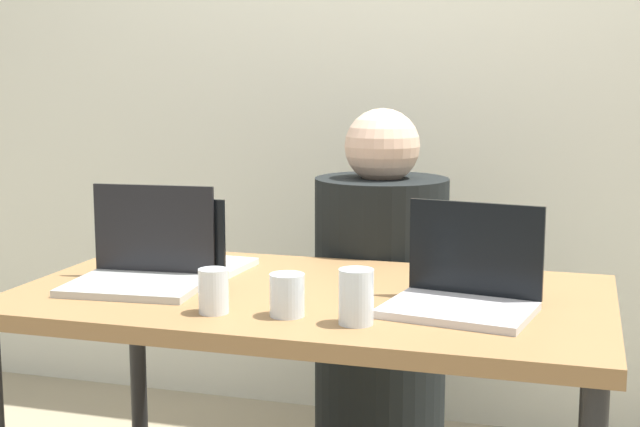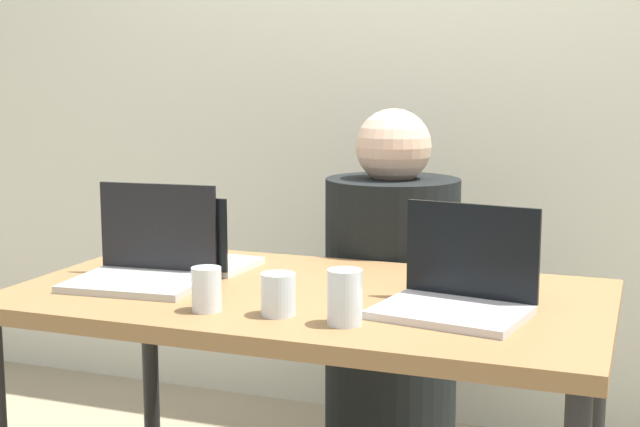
{
  "view_description": "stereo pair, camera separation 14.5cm",
  "coord_description": "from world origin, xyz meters",
  "px_view_note": "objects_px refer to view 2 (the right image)",
  "views": [
    {
      "loc": [
        0.62,
        -2.01,
        1.27
      ],
      "look_at": [
        0.0,
        0.08,
        0.93
      ],
      "focal_mm": 50.0,
      "sensor_mm": 36.0,
      "label": 1
    },
    {
      "loc": [
        0.76,
        -1.97,
        1.27
      ],
      "look_at": [
        0.0,
        0.08,
        0.93
      ],
      "focal_mm": 50.0,
      "sensor_mm": 36.0,
      "label": 2
    }
  ],
  "objects_px": {
    "laptop_front_left": "(145,262)",
    "water_glass_right": "(345,301)",
    "laptop_back_left": "(193,252)",
    "person_at_center": "(391,320)",
    "laptop_front_right": "(458,290)",
    "water_glass_left": "(207,292)",
    "water_glass_center": "(278,297)"
  },
  "relations": [
    {
      "from": "laptop_front_left",
      "to": "water_glass_right",
      "type": "xyz_separation_m",
      "value": [
        0.6,
        -0.19,
        -0.0
      ]
    },
    {
      "from": "laptop_back_left",
      "to": "person_at_center",
      "type": "bearing_deg",
      "value": -127.72
    },
    {
      "from": "laptop_front_right",
      "to": "water_glass_left",
      "type": "distance_m",
      "value": 0.56
    },
    {
      "from": "laptop_back_left",
      "to": "water_glass_right",
      "type": "distance_m",
      "value": 0.67
    },
    {
      "from": "laptop_front_left",
      "to": "laptop_back_left",
      "type": "distance_m",
      "value": 0.19
    },
    {
      "from": "laptop_front_right",
      "to": "water_glass_left",
      "type": "relative_size",
      "value": 3.54
    },
    {
      "from": "water_glass_left",
      "to": "water_glass_center",
      "type": "relative_size",
      "value": 1.06
    },
    {
      "from": "laptop_front_right",
      "to": "laptop_back_left",
      "type": "relative_size",
      "value": 1.16
    },
    {
      "from": "water_glass_left",
      "to": "water_glass_center",
      "type": "height_order",
      "value": "water_glass_left"
    },
    {
      "from": "laptop_front_right",
      "to": "water_glass_right",
      "type": "distance_m",
      "value": 0.27
    },
    {
      "from": "person_at_center",
      "to": "water_glass_left",
      "type": "distance_m",
      "value": 0.92
    },
    {
      "from": "laptop_front_left",
      "to": "water_glass_left",
      "type": "relative_size",
      "value": 3.46
    },
    {
      "from": "person_at_center",
      "to": "water_glass_left",
      "type": "height_order",
      "value": "person_at_center"
    },
    {
      "from": "laptop_front_left",
      "to": "water_glass_right",
      "type": "distance_m",
      "value": 0.63
    },
    {
      "from": "laptop_back_left",
      "to": "laptop_front_left",
      "type": "bearing_deg",
      "value": 81.58
    },
    {
      "from": "laptop_back_left",
      "to": "water_glass_center",
      "type": "xyz_separation_m",
      "value": [
        0.4,
        -0.35,
        -0.01
      ]
    },
    {
      "from": "person_at_center",
      "to": "laptop_front_left",
      "type": "xyz_separation_m",
      "value": [
        -0.46,
        -0.67,
        0.28
      ]
    },
    {
      "from": "laptop_front_left",
      "to": "laptop_front_right",
      "type": "bearing_deg",
      "value": -5.06
    },
    {
      "from": "person_at_center",
      "to": "laptop_back_left",
      "type": "xyz_separation_m",
      "value": [
        -0.42,
        -0.48,
        0.27
      ]
    },
    {
      "from": "laptop_front_right",
      "to": "water_glass_right",
      "type": "xyz_separation_m",
      "value": [
        -0.2,
        -0.18,
        0.0
      ]
    },
    {
      "from": "laptop_back_left",
      "to": "water_glass_right",
      "type": "xyz_separation_m",
      "value": [
        0.56,
        -0.37,
        0.01
      ]
    },
    {
      "from": "laptop_front_right",
      "to": "laptop_front_left",
      "type": "relative_size",
      "value": 1.02
    },
    {
      "from": "water_glass_center",
      "to": "laptop_front_left",
      "type": "bearing_deg",
      "value": 159.03
    },
    {
      "from": "laptop_front_left",
      "to": "laptop_back_left",
      "type": "xyz_separation_m",
      "value": [
        0.04,
        0.18,
        -0.01
      ]
    },
    {
      "from": "laptop_back_left",
      "to": "water_glass_left",
      "type": "relative_size",
      "value": 3.05
    },
    {
      "from": "laptop_front_left",
      "to": "water_glass_left",
      "type": "xyz_separation_m",
      "value": [
        0.28,
        -0.19,
        -0.01
      ]
    },
    {
      "from": "person_at_center",
      "to": "laptop_back_left",
      "type": "bearing_deg",
      "value": 61.84
    },
    {
      "from": "laptop_front_left",
      "to": "water_glass_center",
      "type": "distance_m",
      "value": 0.47
    },
    {
      "from": "person_at_center",
      "to": "water_glass_center",
      "type": "height_order",
      "value": "person_at_center"
    },
    {
      "from": "laptop_front_left",
      "to": "water_glass_left",
      "type": "height_order",
      "value": "laptop_front_left"
    },
    {
      "from": "person_at_center",
      "to": "laptop_front_right",
      "type": "bearing_deg",
      "value": 129.89
    },
    {
      "from": "water_glass_right",
      "to": "laptop_back_left",
      "type": "bearing_deg",
      "value": 146.54
    }
  ]
}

